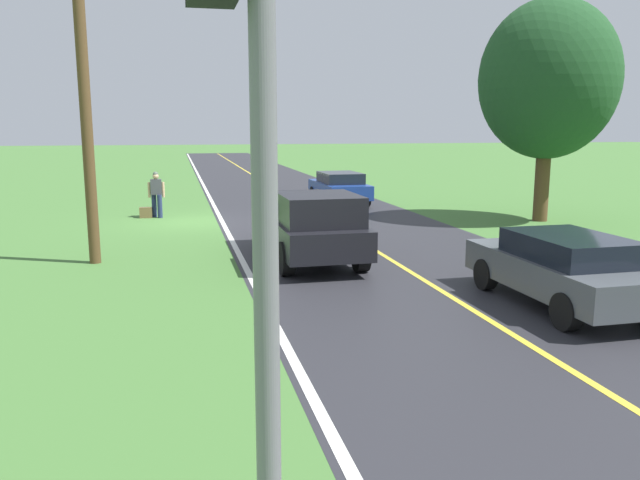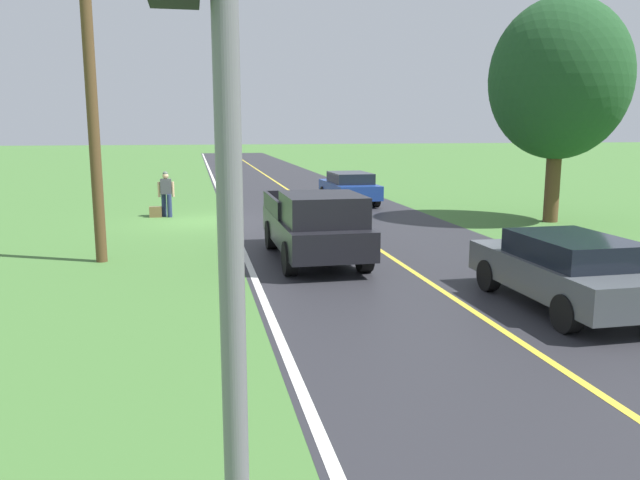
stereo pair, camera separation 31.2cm
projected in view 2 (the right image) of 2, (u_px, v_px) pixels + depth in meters
name	position (u px, v px, depth m)	size (l,w,h in m)	color
ground_plane	(203.00, 221.00, 22.98)	(200.00, 200.00, 0.00)	#427033
road_surface	(330.00, 217.00, 23.92)	(7.93, 120.00, 0.00)	#28282D
lane_edge_line	(230.00, 220.00, 23.18)	(0.16, 117.60, 0.00)	silver
lane_centre_line	(330.00, 217.00, 23.92)	(0.14, 117.60, 0.00)	gold
hitchhiker_walking	(166.00, 191.00, 23.96)	(0.62, 0.52, 1.75)	navy
suitcase_carried	(156.00, 212.00, 23.95)	(0.20, 0.46, 0.41)	brown
pickup_truck_passing	(316.00, 224.00, 16.03)	(2.12, 5.41, 1.82)	black
traffic_light_mast	(201.00, 104.00, 3.62)	(0.61, 0.32, 5.20)	slate
tree_far_side_near	(559.00, 80.00, 21.98)	(4.87, 4.87, 7.87)	brown
sedan_near_oncoming	(349.00, 187.00, 28.10)	(1.98, 4.42, 1.41)	navy
sedan_mid_oncoming	(566.00, 269.00, 11.92)	(1.97, 4.42, 1.41)	#4C5156
utility_pole_roadside	(91.00, 86.00, 15.34)	(0.28, 0.28, 8.82)	brown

